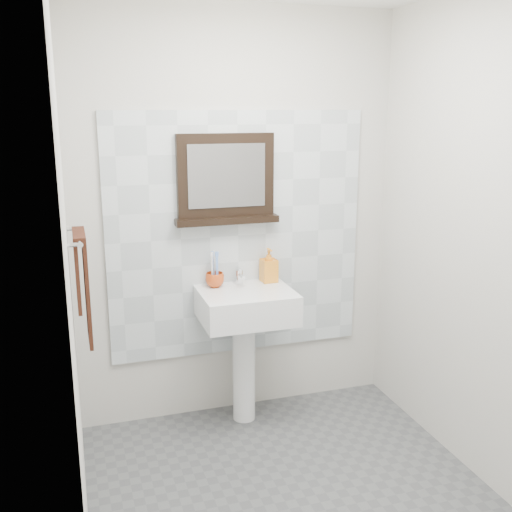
{
  "coord_description": "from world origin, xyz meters",
  "views": [
    {
      "loc": [
        -0.98,
        -2.38,
        1.91
      ],
      "look_at": [
        -0.05,
        0.55,
        1.15
      ],
      "focal_mm": 42.0,
      "sensor_mm": 36.0,
      "label": 1
    }
  ],
  "objects": [
    {
      "name": "toothbrush_cup",
      "position": [
        -0.17,
        1.0,
        0.9
      ],
      "size": [
        0.12,
        0.12,
        0.09
      ],
      "primitive_type": "imported",
      "rotation": [
        0.0,
        0.0,
        -0.04
      ],
      "color": "#BD4316",
      "rests_on": "pedestal_sink"
    },
    {
      "name": "splashback",
      "position": [
        0.0,
        1.09,
        1.15
      ],
      "size": [
        1.6,
        0.02,
        1.5
      ],
      "primitive_type": "cube",
      "color": "silver",
      "rests_on": "back_wall"
    },
    {
      "name": "toothbrushes",
      "position": [
        -0.17,
        1.0,
        0.98
      ],
      "size": [
        0.05,
        0.04,
        0.21
      ],
      "color": "white",
      "rests_on": "toothbrush_cup"
    },
    {
      "name": "pedestal_sink",
      "position": [
        -0.01,
        0.87,
        0.68
      ],
      "size": [
        0.55,
        0.44,
        0.96
      ],
      "color": "white",
      "rests_on": "ground"
    },
    {
      "name": "floor",
      "position": [
        0.0,
        0.0,
        0.0
      ],
      "size": [
        2.0,
        2.2,
        0.01
      ],
      "primitive_type": "cube",
      "color": "#515456",
      "rests_on": "ground"
    },
    {
      "name": "left_wall",
      "position": [
        -1.0,
        0.0,
        1.25
      ],
      "size": [
        0.01,
        2.2,
        2.5
      ],
      "primitive_type": "cube",
      "color": "beige",
      "rests_on": "ground"
    },
    {
      "name": "right_wall",
      "position": [
        1.0,
        0.0,
        1.25
      ],
      "size": [
        0.01,
        2.2,
        2.5
      ],
      "primitive_type": "cube",
      "color": "beige",
      "rests_on": "ground"
    },
    {
      "name": "towel_bar",
      "position": [
        -0.95,
        0.53,
        1.32
      ],
      "size": [
        0.07,
        0.4,
        0.03
      ],
      "color": "silver",
      "rests_on": "left_wall"
    },
    {
      "name": "back_wall",
      "position": [
        0.0,
        1.1,
        1.25
      ],
      "size": [
        2.0,
        0.01,
        2.5
      ],
      "primitive_type": "cube",
      "color": "beige",
      "rests_on": "ground"
    },
    {
      "name": "framed_mirror",
      "position": [
        -0.08,
        1.06,
        1.49
      ],
      "size": [
        0.63,
        0.11,
        0.53
      ],
      "color": "black",
      "rests_on": "back_wall"
    },
    {
      "name": "soap_dispenser",
      "position": [
        0.18,
        1.01,
        0.97
      ],
      "size": [
        0.1,
        0.1,
        0.21
      ],
      "primitive_type": "imported",
      "rotation": [
        0.0,
        0.0,
        0.05
      ],
      "color": "orange",
      "rests_on": "pedestal_sink"
    },
    {
      "name": "front_wall",
      "position": [
        0.0,
        -1.1,
        1.25
      ],
      "size": [
        2.0,
        0.01,
        2.5
      ],
      "primitive_type": "cube",
      "color": "beige",
      "rests_on": "ground"
    },
    {
      "name": "hand_towel",
      "position": [
        -0.94,
        0.53,
        1.11
      ],
      "size": [
        0.06,
        0.3,
        0.55
      ],
      "color": "black",
      "rests_on": "towel_bar"
    }
  ]
}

